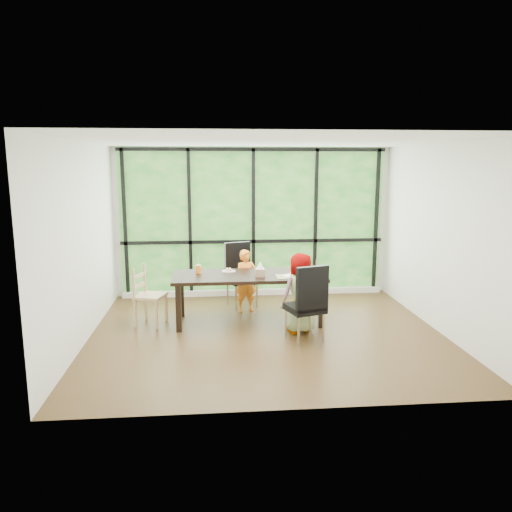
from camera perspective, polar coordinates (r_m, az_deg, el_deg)
The scene contains 23 objects.
ground at distance 7.18m, azimuth 1.23°, elevation -8.93°, with size 5.00×5.00×0.00m, color black.
back_wall at distance 9.07m, azimuth -0.33°, elevation 3.95°, with size 5.00×5.00×0.00m, color silver.
foliage_backdrop at distance 9.05m, azimuth -0.32°, elevation 3.93°, with size 4.80×0.02×2.65m, color #165216.
window_mullions at distance 9.01m, azimuth -0.30°, elevation 3.90°, with size 4.80×0.06×2.65m, color black, non-canonical shape.
window_sill at distance 9.21m, azimuth -0.27°, elevation -4.19°, with size 4.80×0.12×0.10m, color silver.
dining_table at distance 7.58m, azimuth -0.82°, elevation -4.90°, with size 2.29×0.93×0.75m, color black.
chair_window_leather at distance 8.38m, azimuth -1.63°, elevation -2.23°, with size 0.46×0.46×1.08m, color black.
chair_interior_leather at distance 6.78m, azimuth 5.67°, elevation -5.36°, with size 0.46×0.46×1.08m, color black.
chair_end_beech at distance 7.59m, azimuth -12.11°, elevation -4.52°, with size 0.42×0.40×0.90m, color tan.
child_toddler at distance 8.08m, azimuth -1.13°, elevation -2.89°, with size 0.38×0.25×1.03m, color orange.
child_older at distance 7.11m, azimuth 4.96°, elevation -4.27°, with size 0.57×0.37×1.16m, color slate.
placemat at distance 7.35m, azimuth 3.97°, elevation -2.37°, with size 0.41×0.30×0.01m, color tan.
plate_far at distance 7.69m, azimuth -3.17°, elevation -1.76°, with size 0.21×0.21×0.01m, color white.
plate_near at distance 7.35m, azimuth 4.27°, elevation -2.33°, with size 0.27×0.27×0.02m, color white.
orange_cup at distance 7.59m, azimuth -6.68°, elevation -1.53°, with size 0.08×0.08×0.13m, color orange.
green_cup at distance 7.35m, azimuth 6.92°, elevation -1.89°, with size 0.09×0.09×0.14m, color #44D634.
white_mug at distance 7.67m, azimuth 6.88°, elevation -1.58°, with size 0.08×0.08×0.08m, color white.
tissue_box at distance 7.34m, azimuth 0.47°, elevation -1.92°, with size 0.14×0.14×0.12m, color tan.
crepe_rolls_far at distance 7.68m, azimuth -3.18°, elevation -1.58°, with size 0.10×0.12×0.04m, color tan, non-canonical shape.
crepe_rolls_near at distance 7.34m, azimuth 4.27°, elevation -2.12°, with size 0.10×0.12×0.04m, color tan, non-canonical shape.
straw_white at distance 7.57m, azimuth -6.70°, elevation -0.75°, with size 0.01×0.01×0.20m, color white.
straw_pink at distance 7.33m, azimuth 6.94°, elevation -1.07°, with size 0.01×0.01×0.20m, color pink.
tissue at distance 7.31m, azimuth 0.47°, elevation -1.05°, with size 0.12×0.12×0.11m, color white.
Camera 1 is at (-0.77, -6.72, 2.40)m, focal length 34.61 mm.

